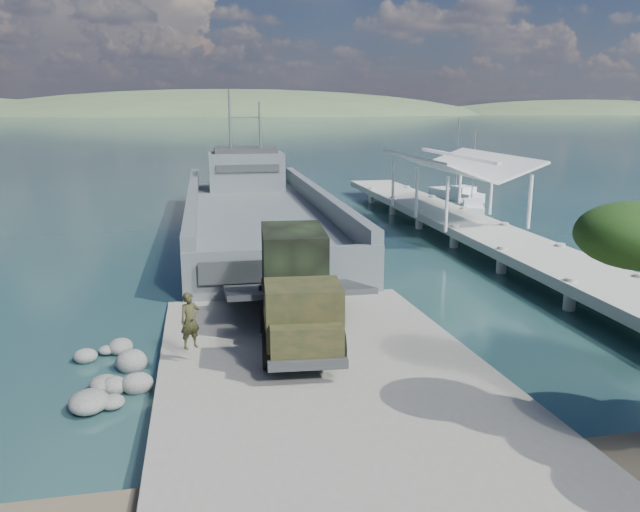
{
  "coord_description": "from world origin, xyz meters",
  "views": [
    {
      "loc": [
        -3.6,
        -18.2,
        8.28
      ],
      "look_at": [
        1.22,
        6.0,
        2.32
      ],
      "focal_mm": 35.0,
      "sensor_mm": 36.0,
      "label": 1
    }
  ],
  "objects_px": {
    "landing_craft": "(257,221)",
    "sailboat_near": "(471,207)",
    "soldier": "(191,332)",
    "pier": "(461,213)",
    "sailboat_far": "(456,195)",
    "military_truck": "(296,287)"
  },
  "relations": [
    {
      "from": "pier",
      "to": "landing_craft",
      "type": "relative_size",
      "value": 1.26
    },
    {
      "from": "landing_craft",
      "to": "sailboat_far",
      "type": "xyz_separation_m",
      "value": [
        19.37,
        12.34,
        -0.45
      ]
    },
    {
      "from": "sailboat_near",
      "to": "soldier",
      "type": "bearing_deg",
      "value": -108.53
    },
    {
      "from": "pier",
      "to": "sailboat_near",
      "type": "xyz_separation_m",
      "value": [
        4.94,
        9.1,
        -1.25
      ]
    },
    {
      "from": "pier",
      "to": "soldier",
      "type": "distance_m",
      "value": 24.9
    },
    {
      "from": "military_truck",
      "to": "pier",
      "type": "bearing_deg",
      "value": 56.04
    },
    {
      "from": "military_truck",
      "to": "soldier",
      "type": "xyz_separation_m",
      "value": [
        -3.58,
        -1.44,
        -0.85
      ]
    },
    {
      "from": "sailboat_far",
      "to": "pier",
      "type": "bearing_deg",
      "value": -125.79
    },
    {
      "from": "landing_craft",
      "to": "pier",
      "type": "bearing_deg",
      "value": -15.12
    },
    {
      "from": "landing_craft",
      "to": "sailboat_far",
      "type": "distance_m",
      "value": 22.98
    },
    {
      "from": "pier",
      "to": "soldier",
      "type": "bearing_deg",
      "value": -133.02
    },
    {
      "from": "pier",
      "to": "soldier",
      "type": "xyz_separation_m",
      "value": [
        -16.98,
        -18.2,
        -0.2
      ]
    },
    {
      "from": "landing_craft",
      "to": "soldier",
      "type": "bearing_deg",
      "value": -100.17
    },
    {
      "from": "military_truck",
      "to": "sailboat_near",
      "type": "bearing_deg",
      "value": 59.35
    },
    {
      "from": "landing_craft",
      "to": "sailboat_near",
      "type": "height_order",
      "value": "landing_craft"
    },
    {
      "from": "military_truck",
      "to": "sailboat_far",
      "type": "bearing_deg",
      "value": 63.23
    },
    {
      "from": "landing_craft",
      "to": "soldier",
      "type": "relative_size",
      "value": 19.48
    },
    {
      "from": "sailboat_near",
      "to": "military_truck",
      "type": "bearing_deg",
      "value": -105.11
    },
    {
      "from": "military_truck",
      "to": "sailboat_near",
      "type": "height_order",
      "value": "sailboat_near"
    },
    {
      "from": "landing_craft",
      "to": "military_truck",
      "type": "height_order",
      "value": "landing_craft"
    },
    {
      "from": "pier",
      "to": "sailboat_far",
      "type": "xyz_separation_m",
      "value": [
        6.63,
        15.98,
        -1.2
      ]
    },
    {
      "from": "landing_craft",
      "to": "sailboat_near",
      "type": "distance_m",
      "value": 18.51
    }
  ]
}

